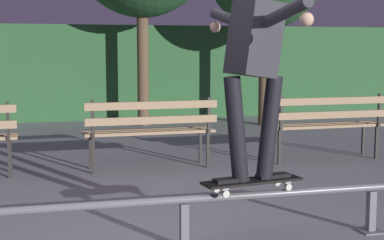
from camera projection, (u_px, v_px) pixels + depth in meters
name	position (u px, v px, depth m)	size (l,w,h in m)	color
hedge_backdrop	(90.00, 72.00, 12.35)	(24.00, 1.20, 1.96)	#2D5B33
grind_rail	(184.00, 208.00, 4.23)	(3.63, 0.18, 0.39)	slate
skateboard	(252.00, 182.00, 4.34)	(0.80, 0.32, 0.09)	black
skateboarder	(254.00, 57.00, 4.23)	(0.63, 1.39, 1.56)	black
park_bench_left_center	(150.00, 126.00, 7.00)	(1.61, 0.45, 0.88)	#282623
park_bench_right_center	(327.00, 120.00, 7.58)	(1.61, 0.45, 0.88)	#282623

